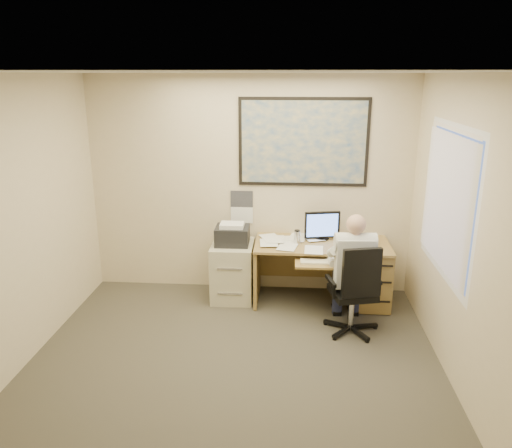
# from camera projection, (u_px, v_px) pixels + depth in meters

# --- Properties ---
(room_shell) EXTENTS (4.00, 4.50, 2.70)m
(room_shell) POSITION_uv_depth(u_px,v_px,m) (226.00, 246.00, 4.05)
(room_shell) COLOR #3C382F
(room_shell) RESTS_ON ground
(desk) EXTENTS (1.60, 0.97, 1.09)m
(desk) POSITION_uv_depth(u_px,v_px,m) (349.00, 267.00, 6.03)
(desk) COLOR #9D7D43
(desk) RESTS_ON ground
(world_map) EXTENTS (1.56, 0.03, 1.06)m
(world_map) POSITION_uv_depth(u_px,v_px,m) (303.00, 142.00, 5.97)
(world_map) COLOR #1E4C93
(world_map) RESTS_ON room_shell
(wall_calendar) EXTENTS (0.28, 0.01, 0.42)m
(wall_calendar) POSITION_uv_depth(u_px,v_px,m) (242.00, 207.00, 6.27)
(wall_calendar) COLOR white
(wall_calendar) RESTS_ON room_shell
(window_blinds) EXTENTS (0.06, 1.40, 1.30)m
(window_blinds) POSITION_uv_depth(u_px,v_px,m) (448.00, 202.00, 4.61)
(window_blinds) COLOR silver
(window_blinds) RESTS_ON room_shell
(filing_cabinet) EXTENTS (0.51, 0.60, 0.97)m
(filing_cabinet) POSITION_uv_depth(u_px,v_px,m) (233.00, 266.00, 6.15)
(filing_cabinet) COLOR beige
(filing_cabinet) RESTS_ON ground
(office_chair) EXTENTS (0.73, 0.73, 1.02)m
(office_chair) POSITION_uv_depth(u_px,v_px,m) (351.00, 307.00, 5.32)
(office_chair) COLOR black
(office_chair) RESTS_ON ground
(person) EXTENTS (0.59, 0.81, 1.30)m
(person) POSITION_uv_depth(u_px,v_px,m) (353.00, 274.00, 5.29)
(person) COLOR silver
(person) RESTS_ON office_chair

